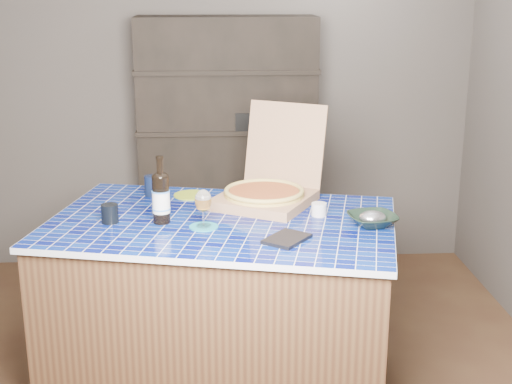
{
  "coord_description": "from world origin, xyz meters",
  "views": [
    {
      "loc": [
        -0.08,
        -3.31,
        2.01
      ],
      "look_at": [
        0.11,
        0.0,
        1.03
      ],
      "focal_mm": 50.0,
      "sensor_mm": 36.0,
      "label": 1
    }
  ],
  "objects": [
    {
      "name": "room",
      "position": [
        0.0,
        0.0,
        1.25
      ],
      "size": [
        3.5,
        3.5,
        3.5
      ],
      "color": "brown",
      "rests_on": "ground"
    },
    {
      "name": "shelving_unit",
      "position": [
        0.0,
        1.53,
        0.9
      ],
      "size": [
        1.2,
        0.41,
        1.8
      ],
      "color": "black",
      "rests_on": "floor"
    },
    {
      "name": "kitchen_island",
      "position": [
        -0.06,
        -0.04,
        0.45
      ],
      "size": [
        1.84,
        1.39,
        0.91
      ],
      "rotation": [
        0.0,
        0.0,
        -0.22
      ],
      "color": "#4B321D",
      "rests_on": "floor"
    },
    {
      "name": "pizza_box",
      "position": [
        0.18,
        0.22,
        0.98
      ],
      "size": [
        0.65,
        0.69,
        0.49
      ],
      "rotation": [
        0.0,
        0.0,
        -0.5
      ],
      "color": "#90674A",
      "rests_on": "kitchen_island"
    },
    {
      "name": "mead_bottle",
      "position": [
        -0.35,
        -0.06,
        1.04
      ],
      "size": [
        0.09,
        0.09,
        0.33
      ],
      "color": "black",
      "rests_on": "kitchen_island"
    },
    {
      "name": "teal_trivet",
      "position": [
        -0.14,
        -0.14,
        0.91
      ],
      "size": [
        0.14,
        0.14,
        0.01
      ],
      "primitive_type": "cylinder",
      "color": "teal",
      "rests_on": "kitchen_island"
    },
    {
      "name": "wine_glass",
      "position": [
        -0.14,
        -0.14,
        1.03
      ],
      "size": [
        0.08,
        0.08,
        0.18
      ],
      "color": "white",
      "rests_on": "teal_trivet"
    },
    {
      "name": "tumbler",
      "position": [
        -0.59,
        -0.05,
        0.95
      ],
      "size": [
        0.08,
        0.08,
        0.09
      ],
      "primitive_type": "cylinder",
      "color": "black",
      "rests_on": "kitchen_island"
    },
    {
      "name": "dvd_case",
      "position": [
        0.23,
        -0.34,
        0.91
      ],
      "size": [
        0.24,
        0.25,
        0.02
      ],
      "primitive_type": "cube",
      "rotation": [
        0.0,
        0.0,
        -0.65
      ],
      "color": "black",
      "rests_on": "kitchen_island"
    },
    {
      "name": "bowl",
      "position": [
        0.65,
        -0.16,
        0.93
      ],
      "size": [
        0.27,
        0.27,
        0.06
      ],
      "primitive_type": "imported",
      "rotation": [
        0.0,
        0.0,
        0.21
      ],
      "color": "black",
      "rests_on": "kitchen_island"
    },
    {
      "name": "foil_contents",
      "position": [
        0.65,
        -0.16,
        0.95
      ],
      "size": [
        0.13,
        0.11,
        0.06
      ],
      "primitive_type": "ellipsoid",
      "color": "silver",
      "rests_on": "bowl"
    },
    {
      "name": "white_jar",
      "position": [
        0.42,
        0.0,
        0.94
      ],
      "size": [
        0.07,
        0.07,
        0.06
      ],
      "primitive_type": "cylinder",
      "color": "silver",
      "rests_on": "kitchen_island"
    },
    {
      "name": "navy_cup",
      "position": [
        -0.43,
        0.39,
        0.96
      ],
      "size": [
        0.07,
        0.07,
        0.11
      ],
      "primitive_type": "cylinder",
      "color": "black",
      "rests_on": "kitchen_island"
    },
    {
      "name": "green_trivet",
      "position": [
        -0.22,
        0.38,
        0.91
      ],
      "size": [
        0.19,
        0.19,
        0.01
      ],
      "primitive_type": "cylinder",
      "color": "olive",
      "rests_on": "kitchen_island"
    }
  ]
}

